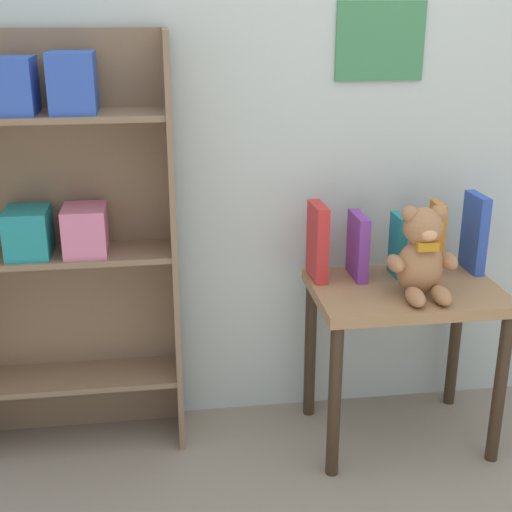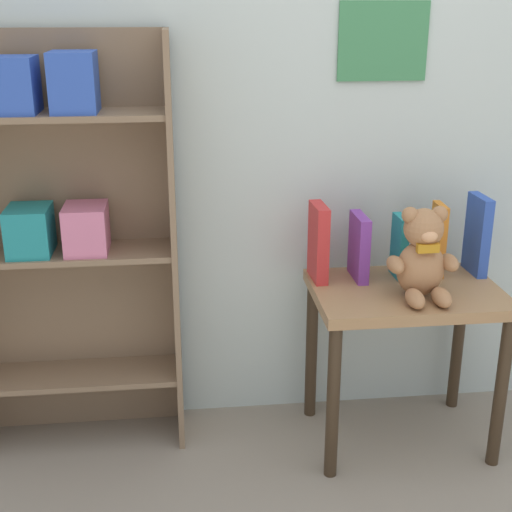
{
  "view_description": "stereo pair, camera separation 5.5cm",
  "coord_description": "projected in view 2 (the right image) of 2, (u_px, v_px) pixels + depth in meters",
  "views": [
    {
      "loc": [
        -0.62,
        -0.94,
        1.4
      ],
      "look_at": [
        -0.33,
        1.11,
        0.65
      ],
      "focal_mm": 50.0,
      "sensor_mm": 36.0,
      "label": 1
    },
    {
      "loc": [
        -0.56,
        -0.94,
        1.4
      ],
      "look_at": [
        -0.33,
        1.11,
        0.65
      ],
      "focal_mm": 50.0,
      "sensor_mm": 36.0,
      "label": 2
    }
  ],
  "objects": [
    {
      "name": "bookshelf_side",
      "position": [
        61.0,
        225.0,
        2.2
      ],
      "size": [
        0.71,
        0.22,
        1.32
      ],
      "color": "#7F664C",
      "rests_on": "ground_plane"
    },
    {
      "name": "display_table",
      "position": [
        405.0,
        315.0,
        2.27
      ],
      "size": [
        0.59,
        0.41,
        0.55
      ],
      "color": "#9E754C",
      "rests_on": "ground_plane"
    },
    {
      "name": "wall_back",
      "position": [
        353.0,
        50.0,
        2.25
      ],
      "size": [
        4.8,
        0.07,
        2.5
      ],
      "color": "silver",
      "rests_on": "ground_plane"
    },
    {
      "name": "book_standing_orange",
      "position": [
        438.0,
        240.0,
        2.32
      ],
      "size": [
        0.03,
        0.11,
        0.24
      ],
      "primitive_type": "cube",
      "rotation": [
        0.0,
        0.0,
        -0.04
      ],
      "color": "orange",
      "rests_on": "display_table"
    },
    {
      "name": "book_standing_red",
      "position": [
        318.0,
        242.0,
        2.27
      ],
      "size": [
        0.05,
        0.14,
        0.25
      ],
      "primitive_type": "cube",
      "rotation": [
        0.0,
        0.0,
        0.04
      ],
      "color": "red",
      "rests_on": "display_table"
    },
    {
      "name": "book_standing_purple",
      "position": [
        359.0,
        247.0,
        2.29
      ],
      "size": [
        0.04,
        0.15,
        0.21
      ],
      "primitive_type": "cube",
      "rotation": [
        0.0,
        0.0,
        0.01
      ],
      "color": "purple",
      "rests_on": "display_table"
    },
    {
      "name": "book_standing_teal",
      "position": [
        399.0,
        247.0,
        2.3
      ],
      "size": [
        0.03,
        0.1,
        0.21
      ],
      "primitive_type": "cube",
      "rotation": [
        0.0,
        0.0,
        0.02
      ],
      "color": "teal",
      "rests_on": "display_table"
    },
    {
      "name": "teddy_bear",
      "position": [
        422.0,
        257.0,
        2.13
      ],
      "size": [
        0.22,
        0.2,
        0.28
      ],
      "color": "#A8754C",
      "rests_on": "display_table"
    },
    {
      "name": "book_standing_blue",
      "position": [
        477.0,
        235.0,
        2.33
      ],
      "size": [
        0.04,
        0.13,
        0.26
      ],
      "primitive_type": "cube",
      "rotation": [
        0.0,
        0.0,
        0.03
      ],
      "color": "#2D51B7",
      "rests_on": "display_table"
    }
  ]
}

